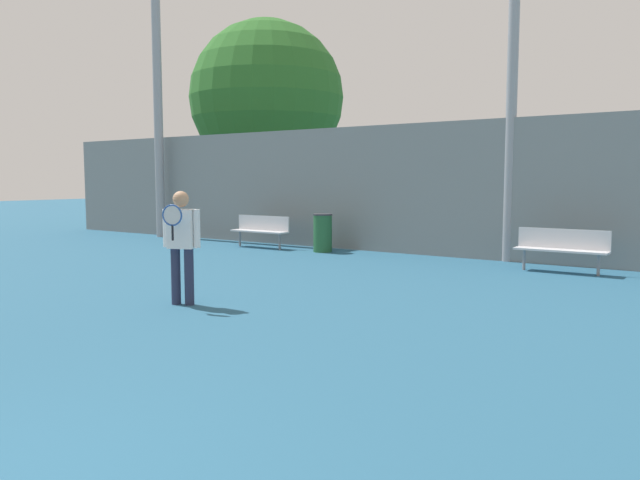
% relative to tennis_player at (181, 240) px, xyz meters
% --- Properties ---
extents(tennis_player, '(0.56, 0.49, 1.70)m').
position_rel_tennis_player_xyz_m(tennis_player, '(0.00, 0.00, 0.00)').
color(tennis_player, '#282D47').
rests_on(tennis_player, ground_plane).
extents(bench_courtside_near, '(1.78, 0.40, 0.87)m').
position_rel_tennis_player_xyz_m(bench_courtside_near, '(-4.16, 6.66, -0.44)').
color(bench_courtside_near, silver).
rests_on(bench_courtside_near, ground_plane).
extents(bench_adjacent_court, '(1.80, 0.40, 0.87)m').
position_rel_tennis_player_xyz_m(bench_adjacent_court, '(3.77, 6.66, -0.44)').
color(bench_adjacent_court, silver).
rests_on(bench_adjacent_court, ground_plane).
extents(light_pole_near_left, '(0.90, 0.60, 10.67)m').
position_rel_tennis_player_xyz_m(light_pole_near_left, '(-9.00, 7.29, 5.02)').
color(light_pole_near_left, '#939399').
rests_on(light_pole_near_left, ground_plane).
extents(light_pole_far_right, '(0.90, 0.60, 8.36)m').
position_rel_tennis_player_xyz_m(light_pole_far_right, '(2.31, 7.75, 4.08)').
color(light_pole_far_right, '#939399').
rests_on(light_pole_far_right, ground_plane).
extents(trash_bin, '(0.51, 0.51, 0.99)m').
position_rel_tennis_player_xyz_m(trash_bin, '(-2.20, 6.80, -0.48)').
color(trash_bin, '#235B33').
rests_on(trash_bin, ground_plane).
extents(back_fence, '(33.94, 0.06, 3.25)m').
position_rel_tennis_player_xyz_m(back_fence, '(3.33, 7.70, 0.64)').
color(back_fence, gray).
rests_on(back_fence, ground_plane).
extents(tree_green_tall, '(6.06, 6.06, 8.10)m').
position_rel_tennis_player_xyz_m(tree_green_tall, '(-9.18, 12.93, 4.08)').
color(tree_green_tall, brown).
rests_on(tree_green_tall, ground_plane).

